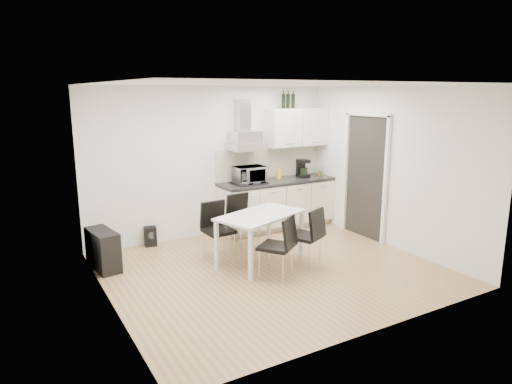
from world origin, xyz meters
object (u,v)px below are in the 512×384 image
at_px(kitchenette, 278,184).
at_px(dining_table, 261,220).
at_px(chair_near_left, 276,247).
at_px(chair_near_right, 305,237).
at_px(chair_far_right, 244,222).
at_px(floor_speaker, 150,236).
at_px(guitar_amp, 103,250).
at_px(chair_far_left, 219,232).

distance_m(kitchenette, dining_table, 1.84).
distance_m(chair_near_left, chair_near_right, 0.63).
height_order(chair_far_right, chair_near_right, same).
xyz_separation_m(chair_near_left, chair_near_right, (0.61, 0.17, 0.00)).
bearing_deg(chair_far_right, dining_table, 77.31).
height_order(chair_far_right, floor_speaker, chair_far_right).
bearing_deg(guitar_amp, chair_near_right, -36.03).
bearing_deg(chair_far_right, chair_near_right, 104.50).
height_order(dining_table, chair_near_left, chair_near_left).
distance_m(chair_far_right, floor_speaker, 1.58).
bearing_deg(chair_near_left, guitar_amp, 106.60).
height_order(kitchenette, floor_speaker, kitchenette).
relative_size(guitar_amp, floor_speaker, 2.26).
bearing_deg(kitchenette, dining_table, -130.32).
distance_m(chair_far_right, chair_near_right, 1.19).
bearing_deg(dining_table, chair_far_right, 62.37).
relative_size(chair_near_left, guitar_amp, 1.22).
height_order(guitar_amp, floor_speaker, guitar_amp).
relative_size(dining_table, chair_far_right, 1.68).
distance_m(kitchenette, chair_far_left, 1.97).
distance_m(chair_far_left, floor_speaker, 1.37).
bearing_deg(kitchenette, guitar_amp, -171.52).
relative_size(chair_far_right, chair_near_left, 1.00).
bearing_deg(chair_near_right, dining_table, 113.20).
distance_m(chair_far_left, guitar_amp, 1.68).
distance_m(dining_table, chair_near_left, 0.65).
xyz_separation_m(kitchenette, chair_far_left, (-1.66, -0.97, -0.39)).
height_order(chair_near_left, chair_near_right, same).
relative_size(chair_far_right, guitar_amp, 1.22).
relative_size(chair_far_left, chair_near_right, 1.00).
bearing_deg(chair_near_right, chair_far_left, 113.17).
bearing_deg(floor_speaker, chair_far_right, -23.75).
height_order(chair_far_left, chair_near_left, same).
height_order(kitchenette, guitar_amp, kitchenette).
xyz_separation_m(dining_table, chair_near_right, (0.49, -0.43, -0.22)).
height_order(chair_far_left, floor_speaker, chair_far_left).
distance_m(chair_near_right, guitar_amp, 2.91).
bearing_deg(chair_near_left, chair_far_left, 73.63).
relative_size(dining_table, chair_near_right, 1.68).
bearing_deg(chair_far_right, kitchenette, -152.25).
height_order(kitchenette, chair_near_right, kitchenette).
distance_m(guitar_amp, floor_speaker, 1.11).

